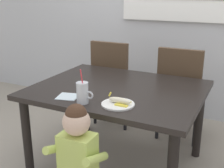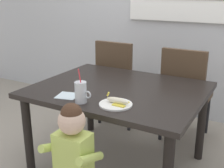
{
  "view_description": "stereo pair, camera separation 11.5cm",
  "coord_description": "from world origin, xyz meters",
  "px_view_note": "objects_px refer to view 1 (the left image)",
  "views": [
    {
      "loc": [
        0.94,
        -2.03,
        1.48
      ],
      "look_at": [
        -0.0,
        -0.11,
        0.78
      ],
      "focal_mm": 46.76,
      "sensor_mm": 36.0,
      "label": 1
    },
    {
      "loc": [
        1.05,
        -1.98,
        1.48
      ],
      "look_at": [
        -0.0,
        -0.11,
        0.78
      ],
      "focal_mm": 46.76,
      "sensor_mm": 36.0,
      "label": 2
    }
  ],
  "objects_px": {
    "dining_chair_right": "(181,89)",
    "dining_chair_left": "(114,78)",
    "peeled_banana": "(120,101)",
    "dining_table": "(118,98)",
    "paper_napkin": "(68,97)",
    "milk_cup": "(83,94)",
    "toddler_standing": "(78,151)",
    "snack_plate": "(118,104)"
  },
  "relations": [
    {
      "from": "dining_chair_right",
      "to": "dining_chair_left",
      "type": "bearing_deg",
      "value": -2.3
    },
    {
      "from": "dining_chair_left",
      "to": "peeled_banana",
      "type": "xyz_separation_m",
      "value": [
        0.57,
        -1.09,
        0.21
      ]
    },
    {
      "from": "dining_table",
      "to": "paper_napkin",
      "type": "distance_m",
      "value": 0.44
    },
    {
      "from": "milk_cup",
      "to": "dining_table",
      "type": "bearing_deg",
      "value": 79.62
    },
    {
      "from": "dining_chair_left",
      "to": "toddler_standing",
      "type": "xyz_separation_m",
      "value": [
        0.46,
        -1.46,
        -0.02
      ]
    },
    {
      "from": "dining_table",
      "to": "dining_chair_right",
      "type": "distance_m",
      "value": 0.81
    },
    {
      "from": "dining_table",
      "to": "dining_chair_right",
      "type": "height_order",
      "value": "dining_chair_right"
    },
    {
      "from": "milk_cup",
      "to": "peeled_banana",
      "type": "distance_m",
      "value": 0.26
    },
    {
      "from": "dining_chair_left",
      "to": "paper_napkin",
      "type": "relative_size",
      "value": 6.4
    },
    {
      "from": "dining_table",
      "to": "paper_napkin",
      "type": "height_order",
      "value": "paper_napkin"
    },
    {
      "from": "toddler_standing",
      "to": "milk_cup",
      "type": "height_order",
      "value": "milk_cup"
    },
    {
      "from": "dining_table",
      "to": "peeled_banana",
      "type": "relative_size",
      "value": 7.78
    },
    {
      "from": "dining_table",
      "to": "peeled_banana",
      "type": "bearing_deg",
      "value": -62.99
    },
    {
      "from": "dining_chair_left",
      "to": "toddler_standing",
      "type": "relative_size",
      "value": 1.15
    },
    {
      "from": "toddler_standing",
      "to": "paper_napkin",
      "type": "xyz_separation_m",
      "value": [
        -0.3,
        0.34,
        0.2
      ]
    },
    {
      "from": "dining_chair_right",
      "to": "milk_cup",
      "type": "height_order",
      "value": "milk_cup"
    },
    {
      "from": "dining_table",
      "to": "peeled_banana",
      "type": "distance_m",
      "value": 0.4
    },
    {
      "from": "dining_chair_left",
      "to": "snack_plate",
      "type": "xyz_separation_m",
      "value": [
        0.56,
        -1.1,
        0.19
      ]
    },
    {
      "from": "toddler_standing",
      "to": "milk_cup",
      "type": "relative_size",
      "value": 3.34
    },
    {
      "from": "dining_chair_left",
      "to": "snack_plate",
      "type": "bearing_deg",
      "value": 117.13
    },
    {
      "from": "dining_table",
      "to": "dining_chair_right",
      "type": "xyz_separation_m",
      "value": [
        0.35,
        0.72,
        -0.09
      ]
    },
    {
      "from": "paper_napkin",
      "to": "dining_chair_right",
      "type": "bearing_deg",
      "value": 61.41
    },
    {
      "from": "dining_chair_left",
      "to": "milk_cup",
      "type": "distance_m",
      "value": 1.24
    },
    {
      "from": "dining_chair_right",
      "to": "peeled_banana",
      "type": "bearing_deg",
      "value": 80.47
    },
    {
      "from": "snack_plate",
      "to": "peeled_banana",
      "type": "relative_size",
      "value": 1.33
    },
    {
      "from": "toddler_standing",
      "to": "snack_plate",
      "type": "relative_size",
      "value": 3.64
    },
    {
      "from": "paper_napkin",
      "to": "peeled_banana",
      "type": "bearing_deg",
      "value": 3.41
    },
    {
      "from": "dining_chair_right",
      "to": "paper_napkin",
      "type": "height_order",
      "value": "dining_chair_right"
    },
    {
      "from": "snack_plate",
      "to": "paper_napkin",
      "type": "xyz_separation_m",
      "value": [
        -0.4,
        -0.02,
        -0.0
      ]
    },
    {
      "from": "dining_table",
      "to": "snack_plate",
      "type": "height_order",
      "value": "snack_plate"
    },
    {
      "from": "toddler_standing",
      "to": "snack_plate",
      "type": "distance_m",
      "value": 0.42
    },
    {
      "from": "toddler_standing",
      "to": "peeled_banana",
      "type": "distance_m",
      "value": 0.45
    },
    {
      "from": "dining_table",
      "to": "milk_cup",
      "type": "relative_size",
      "value": 5.34
    },
    {
      "from": "dining_table",
      "to": "snack_plate",
      "type": "relative_size",
      "value": 5.83
    },
    {
      "from": "dining_chair_right",
      "to": "milk_cup",
      "type": "xyz_separation_m",
      "value": [
        -0.43,
        -1.14,
        0.25
      ]
    },
    {
      "from": "toddler_standing",
      "to": "milk_cup",
      "type": "xyz_separation_m",
      "value": [
        -0.13,
        0.29,
        0.26
      ]
    },
    {
      "from": "milk_cup",
      "to": "paper_napkin",
      "type": "bearing_deg",
      "value": 161.31
    },
    {
      "from": "toddler_standing",
      "to": "milk_cup",
      "type": "distance_m",
      "value": 0.41
    },
    {
      "from": "dining_table",
      "to": "toddler_standing",
      "type": "height_order",
      "value": "toddler_standing"
    },
    {
      "from": "dining_chair_left",
      "to": "dining_chair_right",
      "type": "bearing_deg",
      "value": 177.7
    },
    {
      "from": "snack_plate",
      "to": "toddler_standing",
      "type": "bearing_deg",
      "value": -106.59
    },
    {
      "from": "dining_chair_right",
      "to": "peeled_banana",
      "type": "xyz_separation_m",
      "value": [
        -0.18,
        -1.06,
        0.21
      ]
    }
  ]
}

